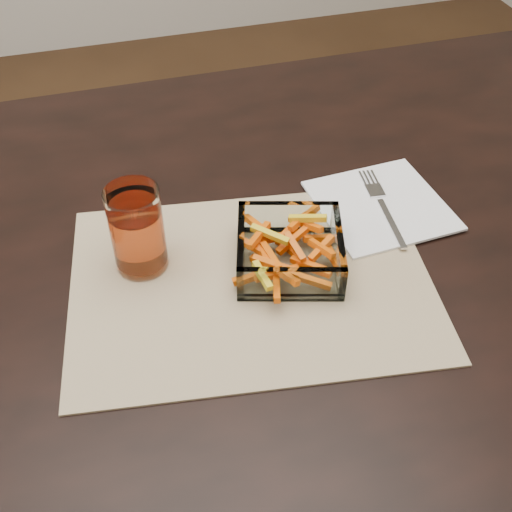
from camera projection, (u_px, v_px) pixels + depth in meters
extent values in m
plane|color=#331E0F|center=(235.00, 492.00, 1.39)|extent=(4.50, 4.50, 0.00)
cube|color=black|center=(224.00, 243.00, 0.88)|extent=(1.60, 0.90, 0.03)
cylinder|color=black|center=(481.00, 201.00, 1.54)|extent=(0.06, 0.06, 0.72)
cube|color=tan|center=(251.00, 281.00, 0.81)|extent=(0.49, 0.39, 0.00)
cube|color=white|center=(289.00, 262.00, 0.82)|extent=(0.16, 0.16, 0.01)
cube|color=white|center=(288.00, 218.00, 0.85)|extent=(0.13, 0.05, 0.05)
cube|color=white|center=(291.00, 285.00, 0.77)|extent=(0.13, 0.05, 0.05)
cube|color=white|center=(241.00, 249.00, 0.81)|extent=(0.05, 0.13, 0.05)
cube|color=white|center=(338.00, 250.00, 0.81)|extent=(0.05, 0.13, 0.05)
cylinder|color=white|center=(137.00, 230.00, 0.79)|extent=(0.07, 0.07, 0.12)
cylinder|color=#C6461C|center=(138.00, 238.00, 0.80)|extent=(0.06, 0.06, 0.08)
cube|color=white|center=(381.00, 205.00, 0.91)|extent=(0.18, 0.18, 0.00)
cube|color=silver|center=(391.00, 223.00, 0.88)|extent=(0.02, 0.10, 0.00)
cube|color=silver|center=(375.00, 190.00, 0.93)|extent=(0.03, 0.03, 0.00)
cube|color=silver|center=(362.00, 178.00, 0.95)|extent=(0.01, 0.03, 0.00)
cube|color=silver|center=(366.00, 178.00, 0.95)|extent=(0.01, 0.03, 0.00)
cube|color=silver|center=(371.00, 177.00, 0.95)|extent=(0.01, 0.03, 0.00)
cube|color=silver|center=(375.00, 177.00, 0.95)|extent=(0.01, 0.03, 0.00)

